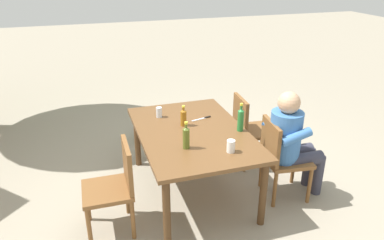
{
  "coord_description": "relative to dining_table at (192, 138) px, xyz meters",
  "views": [
    {
      "loc": [
        -3.22,
        1.03,
        2.35
      ],
      "look_at": [
        0.0,
        0.0,
        0.85
      ],
      "focal_mm": 34.19,
      "sensor_mm": 36.0,
      "label": 1
    }
  ],
  "objects": [
    {
      "name": "ground_plane",
      "position": [
        0.0,
        0.0,
        -0.65
      ],
      "size": [
        24.0,
        24.0,
        0.0
      ],
      "primitive_type": "plane",
      "color": "gray"
    },
    {
      "name": "dining_table",
      "position": [
        0.0,
        0.0,
        0.0
      ],
      "size": [
        1.62,
        1.08,
        0.73
      ],
      "color": "brown",
      "rests_on": "ground_plane"
    },
    {
      "name": "chair_near_left",
      "position": [
        -0.35,
        -0.84,
        -0.16
      ],
      "size": [
        0.49,
        0.49,
        0.87
      ],
      "color": "brown",
      "rests_on": "ground_plane"
    },
    {
      "name": "chair_far_left",
      "position": [
        -0.37,
        0.84,
        -0.16
      ],
      "size": [
        0.45,
        0.45,
        0.87
      ],
      "color": "brown",
      "rests_on": "ground_plane"
    },
    {
      "name": "chair_near_right",
      "position": [
        0.37,
        -0.84,
        -0.16
      ],
      "size": [
        0.47,
        0.47,
        0.87
      ],
      "color": "brown",
      "rests_on": "ground_plane"
    },
    {
      "name": "person_in_white_shirt",
      "position": [
        -0.36,
        -0.95,
        0.01
      ],
      "size": [
        0.47,
        0.61,
        1.18
      ],
      "color": "#3D70B2",
      "rests_on": "ground_plane"
    },
    {
      "name": "bottle_olive",
      "position": [
        -0.34,
        0.17,
        0.19
      ],
      "size": [
        0.06,
        0.06,
        0.27
      ],
      "color": "#566623",
      "rests_on": "dining_table"
    },
    {
      "name": "bottle_amber",
      "position": [
        0.15,
        0.05,
        0.18
      ],
      "size": [
        0.06,
        0.06,
        0.22
      ],
      "color": "#996019",
      "rests_on": "dining_table"
    },
    {
      "name": "bottle_green",
      "position": [
        -0.15,
        -0.47,
        0.21
      ],
      "size": [
        0.06,
        0.06,
        0.3
      ],
      "color": "#287A38",
      "rests_on": "dining_table"
    },
    {
      "name": "cup_white",
      "position": [
        -0.53,
        -0.2,
        0.14
      ],
      "size": [
        0.08,
        0.08,
        0.12
      ],
      "primitive_type": "cylinder",
      "color": "white",
      "rests_on": "dining_table"
    },
    {
      "name": "cup_glass",
      "position": [
        0.45,
        0.24,
        0.14
      ],
      "size": [
        0.07,
        0.07,
        0.11
      ],
      "primitive_type": "cylinder",
      "color": "silver",
      "rests_on": "dining_table"
    },
    {
      "name": "table_knife",
      "position": [
        0.26,
        -0.21,
        0.08
      ],
      "size": [
        0.08,
        0.24,
        0.01
      ],
      "color": "silver",
      "rests_on": "dining_table"
    },
    {
      "name": "backpack_by_near_side",
      "position": [
        1.36,
        0.21,
        -0.46
      ],
      "size": [
        0.28,
        0.23,
        0.39
      ],
      "color": "#47663D",
      "rests_on": "ground_plane"
    }
  ]
}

